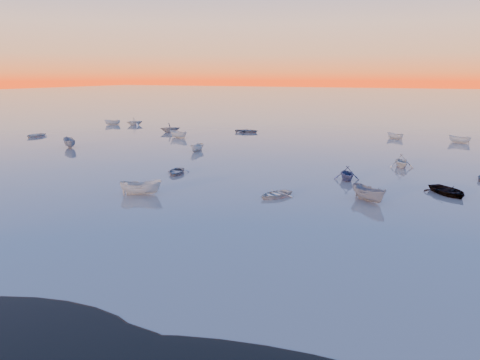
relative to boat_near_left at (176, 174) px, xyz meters
The scene contains 5 objects.
ground 66.92m from the boat_near_left, 80.43° to the left, with size 600.00×600.00×0.00m, color slate.
moored_fleet 22.00m from the boat_near_left, 59.65° to the left, with size 124.00×58.00×1.20m, color silver, non-canonical shape.
boat_near_left is the anchor object (origin of this frame).
boat_near_center 10.21m from the boat_near_left, 78.63° to the right, with size 4.28×1.81×1.48m, color silver.
boat_near_right 20.33m from the boat_near_left, 14.54° to the left, with size 3.63×1.63×1.27m, color #3B4470.
Camera 1 is at (18.66, -13.70, 11.95)m, focal length 35.00 mm.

